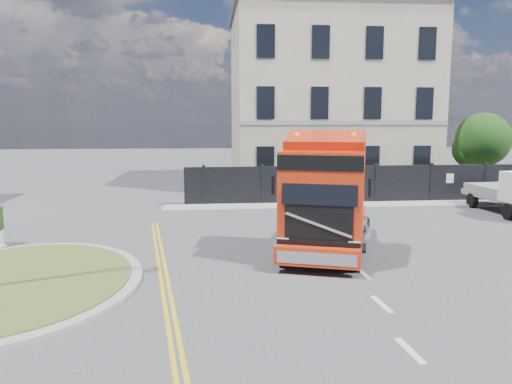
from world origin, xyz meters
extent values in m
plane|color=#424244|center=(0.00, 0.00, 0.00)|extent=(120.00, 120.00, 0.00)
cylinder|color=gray|center=(-7.00, -3.00, 0.06)|extent=(6.80, 6.80, 0.12)
cylinder|color=#3D4C1E|center=(-7.00, -3.00, 0.14)|extent=(6.20, 6.20, 0.05)
cube|color=black|center=(6.00, 9.00, 1.00)|extent=(18.00, 0.25, 2.00)
cube|color=silver|center=(14.50, 9.00, 1.00)|extent=(2.60, 0.12, 2.00)
cube|color=beige|center=(6.00, 16.50, 5.50)|extent=(12.00, 10.00, 11.00)
cube|color=#46464B|center=(6.00, 16.50, 11.25)|extent=(12.30, 10.30, 0.50)
cube|color=beige|center=(9.00, 16.50, 12.00)|extent=(0.80, 0.80, 1.60)
cylinder|color=#382619|center=(14.50, 12.00, 1.20)|extent=(0.24, 0.24, 2.40)
sphere|color=black|center=(14.50, 12.00, 3.20)|extent=(3.20, 3.20, 3.20)
sphere|color=black|center=(14.00, 12.40, 2.60)|extent=(2.20, 2.20, 2.20)
cube|color=gray|center=(6.00, 8.10, 0.06)|extent=(20.00, 1.60, 0.12)
cube|color=black|center=(2.33, 0.26, 0.73)|extent=(4.21, 6.60, 0.44)
cube|color=red|center=(1.79, -1.36, 2.10)|extent=(3.12, 3.18, 2.74)
cube|color=red|center=(2.12, -0.39, 3.23)|extent=(2.60, 1.60, 1.37)
cube|color=black|center=(1.40, -2.55, 2.49)|extent=(2.06, 0.73, 1.03)
cube|color=red|center=(1.30, -2.84, 0.54)|extent=(2.43, 1.09, 0.54)
cylinder|color=black|center=(0.54, -1.77, 0.51)|extent=(0.62, 1.06, 1.02)
cylinder|color=gray|center=(0.54, -1.77, 0.51)|extent=(0.51, 0.64, 0.56)
cylinder|color=black|center=(2.55, -2.44, 0.51)|extent=(0.62, 1.06, 1.02)
cylinder|color=gray|center=(2.55, -2.44, 0.51)|extent=(0.51, 0.64, 0.56)
cylinder|color=black|center=(1.64, 1.52, 0.51)|extent=(0.62, 1.06, 1.02)
cylinder|color=gray|center=(1.64, 1.52, 0.51)|extent=(0.51, 0.64, 0.56)
cylinder|color=black|center=(3.64, 0.86, 0.51)|extent=(0.62, 1.06, 1.02)
cylinder|color=gray|center=(3.64, 0.86, 0.51)|extent=(0.51, 0.64, 0.56)
cylinder|color=black|center=(2.01, 2.64, 0.51)|extent=(0.62, 1.06, 1.02)
cylinder|color=gray|center=(2.01, 2.64, 0.51)|extent=(0.51, 0.64, 0.56)
cylinder|color=black|center=(4.01, 1.97, 0.51)|extent=(0.62, 1.06, 1.02)
cylinder|color=gray|center=(4.01, 1.97, 0.51)|extent=(0.51, 0.64, 0.56)
cube|color=slate|center=(12.42, 5.71, 0.73)|extent=(2.30, 5.12, 0.26)
cylinder|color=black|center=(11.43, 4.15, 0.36)|extent=(0.26, 0.73, 0.73)
cylinder|color=black|center=(11.43, 7.27, 0.36)|extent=(0.26, 0.73, 0.73)
cylinder|color=black|center=(13.41, 7.27, 0.36)|extent=(0.26, 0.73, 0.73)
camera|label=1|loc=(-1.70, -16.32, 4.41)|focal=35.00mm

